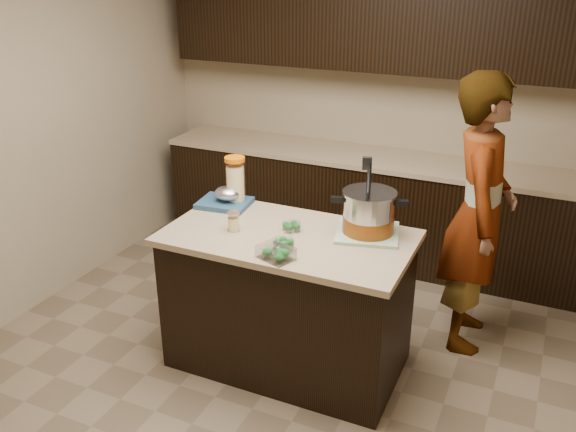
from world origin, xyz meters
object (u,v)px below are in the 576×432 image
object	(u,v)px
island	(288,300)
person	(479,215)
lemonade_pitcher	(235,183)
stock_pot	(369,215)

from	to	relation	value
island	person	distance (m)	1.32
person	island	bearing A→B (deg)	120.63
island	person	xyz separation A→B (m)	(0.98, 0.76, 0.45)
island	lemonade_pitcher	xyz separation A→B (m)	(-0.51, 0.29, 0.60)
person	lemonade_pitcher	bearing A→B (deg)	100.19
island	stock_pot	world-z (taller)	stock_pot
stock_pot	lemonade_pitcher	size ratio (longest dim) A/B	1.41
island	stock_pot	size ratio (longest dim) A/B	3.24
lemonade_pitcher	person	size ratio (longest dim) A/B	0.18
island	person	bearing A→B (deg)	37.78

